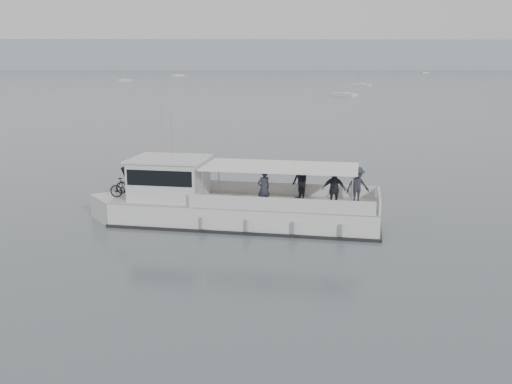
{
  "coord_description": "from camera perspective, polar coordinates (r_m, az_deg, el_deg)",
  "views": [
    {
      "loc": [
        1.56,
        -24.53,
        7.63
      ],
      "look_at": [
        2.45,
        1.85,
        1.6
      ],
      "focal_mm": 40.0,
      "sensor_mm": 36.0,
      "label": 1
    }
  ],
  "objects": [
    {
      "name": "headland",
      "position": [
        584.57,
        -2.16,
        13.49
      ],
      "size": [
        1400.0,
        90.0,
        28.0
      ],
      "primitive_type": "cube",
      "color": "#939EA8",
      "rests_on": "ground"
    },
    {
      "name": "ground",
      "position": [
        25.74,
        -5.34,
        -4.44
      ],
      "size": [
        1400.0,
        1400.0,
        0.0
      ],
      "primitive_type": "plane",
      "color": "#535D62",
      "rests_on": "ground"
    },
    {
      "name": "tour_boat",
      "position": [
        27.49,
        -3.61,
        -1.14
      ],
      "size": [
        14.41,
        6.17,
        6.02
      ],
      "rotation": [
        0.0,
        0.0,
        -0.22
      ],
      "color": "white",
      "rests_on": "ground"
    },
    {
      "name": "moored_fleet",
      "position": [
        228.11,
        -7.8,
        10.93
      ],
      "size": [
        394.54,
        326.67,
        10.62
      ],
      "color": "white",
      "rests_on": "ground"
    }
  ]
}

